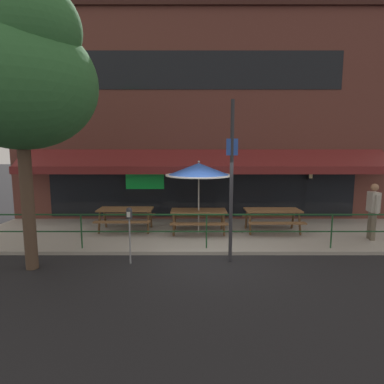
% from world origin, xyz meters
% --- Properties ---
extents(ground_plane, '(120.00, 120.00, 0.00)m').
position_xyz_m(ground_plane, '(0.00, 0.00, 0.00)').
color(ground_plane, black).
extents(patio_deck, '(15.00, 4.00, 0.10)m').
position_xyz_m(patio_deck, '(0.00, 2.00, 0.05)').
color(patio_deck, '#9E998E').
rests_on(patio_deck, ground).
extents(restaurant_building, '(15.00, 1.60, 8.24)m').
position_xyz_m(restaurant_building, '(0.00, 4.23, 4.09)').
color(restaurant_building, brown).
rests_on(restaurant_building, ground).
extents(patio_railing, '(13.84, 0.04, 0.97)m').
position_xyz_m(patio_railing, '(0.00, 0.30, 0.80)').
color(patio_railing, '#194723').
rests_on(patio_railing, patio_deck).
extents(picnic_table_left, '(1.80, 1.42, 0.76)m').
position_xyz_m(picnic_table_left, '(-2.63, 2.15, 0.71)').
color(picnic_table_left, brown).
rests_on(picnic_table_left, patio_deck).
extents(picnic_table_centre, '(1.80, 1.42, 0.76)m').
position_xyz_m(picnic_table_centre, '(-0.18, 1.90, 0.71)').
color(picnic_table_centre, brown).
rests_on(picnic_table_centre, patio_deck).
extents(picnic_table_right, '(1.80, 1.42, 0.76)m').
position_xyz_m(picnic_table_right, '(2.27, 2.00, 0.71)').
color(picnic_table_right, brown).
rests_on(picnic_table_right, patio_deck).
extents(patio_umbrella_centre, '(2.14, 2.14, 2.38)m').
position_xyz_m(patio_umbrella_centre, '(-0.18, 1.86, 2.18)').
color(patio_umbrella_centre, '#B7B2A8').
rests_on(patio_umbrella_centre, patio_deck).
extents(pedestrian_walking, '(0.29, 0.62, 1.71)m').
position_xyz_m(pedestrian_walking, '(5.07, 1.15, 1.06)').
color(pedestrian_walking, '#665B4C').
rests_on(pedestrian_walking, patio_deck).
extents(parking_meter_near, '(0.15, 0.16, 1.42)m').
position_xyz_m(parking_meter_near, '(-1.93, -0.60, 1.15)').
color(parking_meter_near, gray).
rests_on(parking_meter_near, ground).
extents(street_sign_pole, '(0.28, 0.09, 3.98)m').
position_xyz_m(street_sign_pole, '(0.56, -0.45, 2.05)').
color(street_sign_pole, '#2D2D33').
rests_on(street_sign_pole, ground).
extents(street_tree_curbside, '(3.40, 3.06, 6.19)m').
position_xyz_m(street_tree_curbside, '(-4.11, -0.96, 4.42)').
color(street_tree_curbside, brown).
rests_on(street_tree_curbside, ground).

